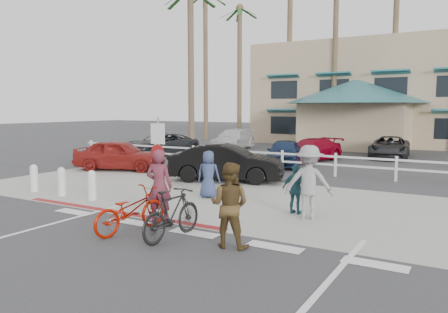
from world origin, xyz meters
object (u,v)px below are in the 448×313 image
Objects in this scene: bike_red at (130,210)px; car_white_sedan at (226,163)px; bike_black at (172,214)px; sign_post at (159,158)px; car_red_compact at (120,155)px.

bike_red is 7.45m from car_white_sedan.
sign_post is at bearing -42.69° from bike_black.
car_white_sedan is at bearing 97.72° from sign_post.
sign_post is 0.65× the size of car_white_sedan.
car_red_compact reaches higher than bike_black.
bike_red is (0.96, -2.25, -0.93)m from sign_post.
sign_post is 1.55× the size of bike_black.
bike_black is at bearing -150.09° from car_red_compact.
sign_post is 2.61m from bike_red.
bike_red is 0.47× the size of car_red_compact.
bike_red is 1.15m from bike_black.
car_red_compact is (-6.51, 5.21, -0.74)m from sign_post.
car_white_sedan is 1.07× the size of car_red_compact.
car_white_sedan is (-1.64, 7.26, 0.22)m from bike_red.
sign_post reaches higher than bike_red.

